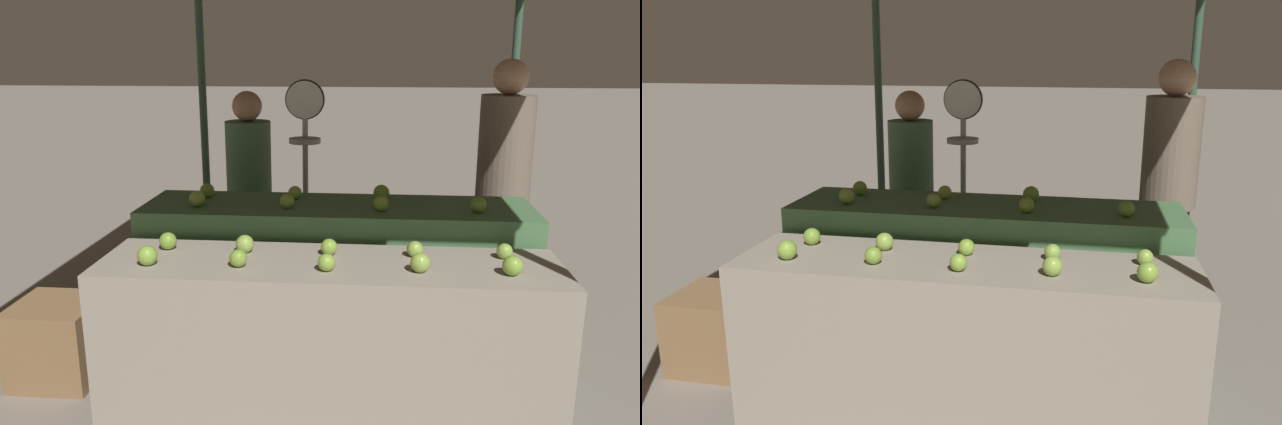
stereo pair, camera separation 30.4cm
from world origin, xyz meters
The scene contains 23 objects.
display_counter_front centered at (0.00, 0.00, 0.45)m, with size 2.07×0.55×0.89m, color gray.
display_counter_back centered at (0.00, 0.60, 0.51)m, with size 2.07×0.55×1.01m, color #4C7A4C.
apple_front_0 centered at (-0.79, -0.11, 0.94)m, with size 0.09×0.09×0.09m, color #84AD3D.
apple_front_1 centered at (-0.39, -0.10, 0.93)m, with size 0.08×0.08×0.08m, color #7AA338.
apple_front_2 centered at (0.00, -0.12, 0.93)m, with size 0.08×0.08×0.08m, color #84AD3D.
apple_front_3 centered at (0.40, -0.10, 0.94)m, with size 0.09×0.09×0.09m, color #8EB247.
apple_front_4 centered at (0.78, -0.10, 0.94)m, with size 0.09×0.09×0.09m, color #84AD3D.
apple_front_5 centered at (-0.77, 0.12, 0.93)m, with size 0.08×0.08×0.08m, color #7AA338.
apple_front_6 centered at (-0.40, 0.10, 0.94)m, with size 0.08×0.08×0.08m, color #8EB247.
apple_front_7 centered at (-0.01, 0.10, 0.93)m, with size 0.08×0.08×0.08m, color #84AD3D.
apple_front_8 centered at (0.39, 0.11, 0.93)m, with size 0.07×0.07×0.07m, color #8EB247.
apple_front_9 centered at (0.79, 0.12, 0.93)m, with size 0.07×0.07×0.07m, color #8EB247.
apple_back_0 centered at (-0.73, 0.49, 1.05)m, with size 0.08×0.08×0.08m, color #8EB247.
apple_back_1 centered at (-0.26, 0.50, 1.05)m, with size 0.08×0.08×0.08m, color #8EB247.
apple_back_2 centered at (0.23, 0.48, 1.05)m, with size 0.08×0.08×0.08m, color #84AD3D.
apple_back_3 centered at (0.73, 0.50, 1.05)m, with size 0.08×0.08×0.08m, color #7AA338.
apple_back_4 centered at (-0.74, 0.70, 1.05)m, with size 0.08×0.08×0.08m, color #7AA338.
apple_back_5 centered at (-0.24, 0.70, 1.05)m, with size 0.08×0.08×0.08m, color #8EB247.
apple_back_6 centered at (0.24, 0.71, 1.06)m, with size 0.09×0.09×0.09m, color #7AA338.
produce_scale centered at (-0.25, 1.26, 1.17)m, with size 0.25×0.20×1.64m.
person_vendor_at_scale centered at (-0.67, 1.56, 0.90)m, with size 0.36×0.36×1.55m.
person_customer_left centered at (1.06, 1.57, 1.02)m, with size 0.46×0.46×1.76m.
wooden_crate_side centered at (-1.56, 0.44, 0.23)m, with size 0.45×0.45×0.45m, color olive.
Camera 2 is at (0.50, -2.59, 1.81)m, focal length 35.00 mm.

